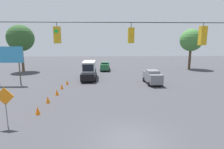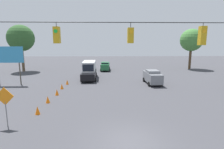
{
  "view_description": "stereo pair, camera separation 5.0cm",
  "coord_description": "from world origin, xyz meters",
  "px_view_note": "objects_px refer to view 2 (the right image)",
  "views": [
    {
      "loc": [
        1.37,
        9.59,
        5.82
      ],
      "look_at": [
        0.66,
        -11.3,
        2.07
      ],
      "focal_mm": 28.0,
      "sensor_mm": 36.0,
      "label": 1
    },
    {
      "loc": [
        1.32,
        9.59,
        5.82
      ],
      "look_at": [
        0.66,
        -11.3,
        2.07
      ],
      "focal_mm": 28.0,
      "sensor_mm": 36.0,
      "label": 2
    }
  ],
  "objects_px": {
    "sedan_green_withflow_deep": "(105,66)",
    "work_zone_sign": "(5,99)",
    "traffic_cone_second": "(48,99)",
    "tree_horizon_right": "(191,40)",
    "sedan_grey_oncoming_far": "(152,77)",
    "tree_horizon_left": "(21,38)",
    "traffic_cone_fifth": "(67,82)",
    "roadside_billboard": "(8,57)",
    "box_truck_black_withflow_far": "(89,70)",
    "traffic_cone_nearest": "(37,110)",
    "traffic_cone_third": "(57,92)",
    "traffic_cone_fourth": "(62,86)",
    "overhead_signal_span": "(131,64)"
  },
  "relations": [
    {
      "from": "box_truck_black_withflow_far",
      "to": "traffic_cone_second",
      "type": "relative_size",
      "value": 10.3
    },
    {
      "from": "overhead_signal_span",
      "to": "tree_horizon_left",
      "type": "height_order",
      "value": "tree_horizon_left"
    },
    {
      "from": "traffic_cone_fourth",
      "to": "traffic_cone_nearest",
      "type": "bearing_deg",
      "value": 90.24
    },
    {
      "from": "box_truck_black_withflow_far",
      "to": "tree_horizon_left",
      "type": "xyz_separation_m",
      "value": [
        14.56,
        -8.15,
        5.4
      ]
    },
    {
      "from": "traffic_cone_fifth",
      "to": "tree_horizon_right",
      "type": "distance_m",
      "value": 29.52
    },
    {
      "from": "sedan_green_withflow_deep",
      "to": "traffic_cone_fifth",
      "type": "height_order",
      "value": "sedan_green_withflow_deep"
    },
    {
      "from": "traffic_cone_nearest",
      "to": "traffic_cone_third",
      "type": "relative_size",
      "value": 1.0
    },
    {
      "from": "traffic_cone_second",
      "to": "work_zone_sign",
      "type": "distance_m",
      "value": 5.3
    },
    {
      "from": "sedan_green_withflow_deep",
      "to": "traffic_cone_nearest",
      "type": "bearing_deg",
      "value": 76.94
    },
    {
      "from": "traffic_cone_second",
      "to": "roadside_billboard",
      "type": "relative_size",
      "value": 0.13
    },
    {
      "from": "traffic_cone_nearest",
      "to": "tree_horizon_left",
      "type": "xyz_separation_m",
      "value": [
        11.71,
        -23.02,
        6.48
      ]
    },
    {
      "from": "traffic_cone_fourth",
      "to": "tree_horizon_left",
      "type": "distance_m",
      "value": 19.98
    },
    {
      "from": "roadside_billboard",
      "to": "tree_horizon_right",
      "type": "bearing_deg",
      "value": -155.95
    },
    {
      "from": "traffic_cone_nearest",
      "to": "traffic_cone_fifth",
      "type": "xyz_separation_m",
      "value": [
        -0.09,
        -10.7,
        0.0
      ]
    },
    {
      "from": "sedan_grey_oncoming_far",
      "to": "tree_horizon_left",
      "type": "relative_size",
      "value": 0.48
    },
    {
      "from": "traffic_cone_fourth",
      "to": "traffic_cone_fifth",
      "type": "bearing_deg",
      "value": -92.84
    },
    {
      "from": "sedan_grey_oncoming_far",
      "to": "tree_horizon_right",
      "type": "xyz_separation_m",
      "value": [
        -12.49,
        -14.76,
        5.45
      ]
    },
    {
      "from": "sedan_green_withflow_deep",
      "to": "traffic_cone_second",
      "type": "height_order",
      "value": "sedan_green_withflow_deep"
    },
    {
      "from": "traffic_cone_nearest",
      "to": "box_truck_black_withflow_far",
      "type": "bearing_deg",
      "value": -100.86
    },
    {
      "from": "traffic_cone_nearest",
      "to": "traffic_cone_fourth",
      "type": "bearing_deg",
      "value": -89.76
    },
    {
      "from": "traffic_cone_nearest",
      "to": "tree_horizon_right",
      "type": "distance_m",
      "value": 36.16
    },
    {
      "from": "sedan_grey_oncoming_far",
      "to": "traffic_cone_fourth",
      "type": "distance_m",
      "value": 12.7
    },
    {
      "from": "overhead_signal_span",
      "to": "traffic_cone_third",
      "type": "xyz_separation_m",
      "value": [
        7.05,
        -9.58,
        -4.33
      ]
    },
    {
      "from": "sedan_grey_oncoming_far",
      "to": "work_zone_sign",
      "type": "bearing_deg",
      "value": 43.05
    },
    {
      "from": "sedan_green_withflow_deep",
      "to": "tree_horizon_right",
      "type": "relative_size",
      "value": 0.48
    },
    {
      "from": "traffic_cone_fifth",
      "to": "tree_horizon_right",
      "type": "xyz_separation_m",
      "value": [
        -24.78,
        -14.82,
        6.14
      ]
    },
    {
      "from": "sedan_green_withflow_deep",
      "to": "tree_horizon_left",
      "type": "height_order",
      "value": "tree_horizon_left"
    },
    {
      "from": "box_truck_black_withflow_far",
      "to": "sedan_green_withflow_deep",
      "type": "bearing_deg",
      "value": -106.74
    },
    {
      "from": "traffic_cone_nearest",
      "to": "traffic_cone_fifth",
      "type": "bearing_deg",
      "value": -90.49
    },
    {
      "from": "sedan_green_withflow_deep",
      "to": "work_zone_sign",
      "type": "xyz_separation_m",
      "value": [
        6.78,
        25.57,
        1.03
      ]
    },
    {
      "from": "traffic_cone_third",
      "to": "roadside_billboard",
      "type": "bearing_deg",
      "value": -33.69
    },
    {
      "from": "tree_horizon_right",
      "to": "roadside_billboard",
      "type": "bearing_deg",
      "value": 24.05
    },
    {
      "from": "traffic_cone_fifth",
      "to": "sedan_green_withflow_deep",
      "type": "bearing_deg",
      "value": -112.69
    },
    {
      "from": "traffic_cone_second",
      "to": "work_zone_sign",
      "type": "xyz_separation_m",
      "value": [
        1.23,
        4.89,
        1.64
      ]
    },
    {
      "from": "traffic_cone_fifth",
      "to": "tree_horizon_left",
      "type": "bearing_deg",
      "value": -46.24
    },
    {
      "from": "traffic_cone_third",
      "to": "box_truck_black_withflow_far",
      "type": "bearing_deg",
      "value": -106.36
    },
    {
      "from": "traffic_cone_third",
      "to": "tree_horizon_left",
      "type": "bearing_deg",
      "value": -56.13
    },
    {
      "from": "sedan_grey_oncoming_far",
      "to": "traffic_cone_third",
      "type": "height_order",
      "value": "sedan_grey_oncoming_far"
    },
    {
      "from": "sedan_grey_oncoming_far",
      "to": "traffic_cone_third",
      "type": "bearing_deg",
      "value": 23.36
    },
    {
      "from": "traffic_cone_second",
      "to": "tree_horizon_right",
      "type": "xyz_separation_m",
      "value": [
        -24.96,
        -22.68,
        6.14
      ]
    },
    {
      "from": "work_zone_sign",
      "to": "traffic_cone_second",
      "type": "bearing_deg",
      "value": -104.18
    },
    {
      "from": "traffic_cone_fifth",
      "to": "work_zone_sign",
      "type": "relative_size",
      "value": 0.24
    },
    {
      "from": "traffic_cone_second",
      "to": "traffic_cone_fifth",
      "type": "height_order",
      "value": "same"
    },
    {
      "from": "traffic_cone_third",
      "to": "sedan_green_withflow_deep",
      "type": "bearing_deg",
      "value": -106.54
    },
    {
      "from": "traffic_cone_nearest",
      "to": "roadside_billboard",
      "type": "distance_m",
      "value": 13.95
    },
    {
      "from": "traffic_cone_second",
      "to": "traffic_cone_nearest",
      "type": "bearing_deg",
      "value": 91.79
    },
    {
      "from": "traffic_cone_fourth",
      "to": "box_truck_black_withflow_far",
      "type": "bearing_deg",
      "value": -113.27
    },
    {
      "from": "box_truck_black_withflow_far",
      "to": "tree_horizon_left",
      "type": "bearing_deg",
      "value": -29.23
    },
    {
      "from": "traffic_cone_second",
      "to": "traffic_cone_fifth",
      "type": "relative_size",
      "value": 1.0
    },
    {
      "from": "work_zone_sign",
      "to": "tree_horizon_right",
      "type": "bearing_deg",
      "value": -133.54
    }
  ]
}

